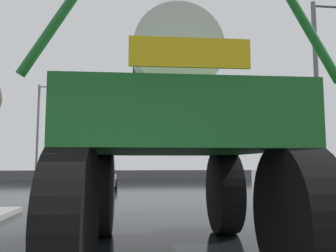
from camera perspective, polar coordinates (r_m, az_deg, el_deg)
ground_plane at (r=19.58m, az=-7.52°, el=-10.61°), size 120.00×120.00×0.00m
oversize_sprayer at (r=6.22m, az=0.61°, el=-2.00°), size 4.10×5.55×4.47m
sedan_ahead at (r=20.75m, az=-11.08°, el=-8.31°), size 1.95×4.14×1.52m
traffic_signal_near_right at (r=12.15m, az=9.75°, el=0.58°), size 0.24×0.54×4.06m
streetlight_near_right at (r=14.69m, az=23.43°, el=5.37°), size 1.69×0.24×7.87m
streetlight_far_left at (r=29.79m, az=-20.00°, el=-0.19°), size 2.30×0.24×7.86m
roadside_barrier at (r=33.64m, az=-7.02°, el=-7.91°), size 24.59×0.24×0.90m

